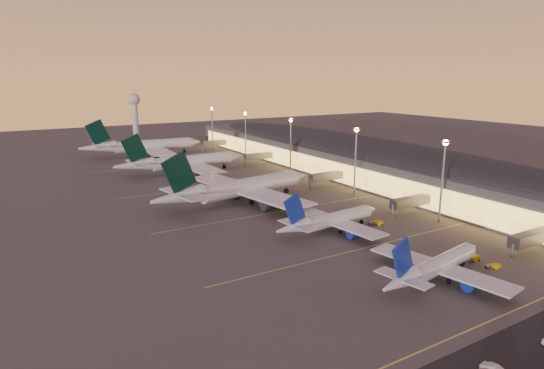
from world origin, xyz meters
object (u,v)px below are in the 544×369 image
(airliner_wide_near, at_px, (238,189))
(baggage_tug_c, at_px, (376,223))
(airliner_wide_far, at_px, (143,146))
(airliner_narrow_north, at_px, (330,220))
(baggage_tug_a, at_px, (493,266))
(baggage_tug_b, at_px, (472,259))
(airliner_wide_mid, at_px, (182,162))
(radar_tower, at_px, (135,107))
(baggage_tug_d, at_px, (453,262))
(airliner_narrow_south, at_px, (435,267))

(airliner_wide_near, relative_size, baggage_tug_c, 15.13)
(airliner_wide_far, bearing_deg, baggage_tug_c, -78.61)
(airliner_narrow_north, relative_size, baggage_tug_a, 10.65)
(baggage_tug_b, bearing_deg, airliner_narrow_north, 118.53)
(airliner_wide_mid, xyz_separation_m, radar_tower, (16.93, 147.77, 16.68))
(radar_tower, height_order, baggage_tug_d, radar_tower)
(airliner_wide_far, bearing_deg, airliner_narrow_south, -85.19)
(airliner_narrow_south, distance_m, baggage_tug_c, 39.99)
(airliner_wide_near, bearing_deg, baggage_tug_b, -80.60)
(airliner_wide_near, bearing_deg, airliner_narrow_south, -93.23)
(baggage_tug_a, height_order, baggage_tug_b, baggage_tug_b)
(radar_tower, distance_m, baggage_tug_a, 291.50)
(airliner_wide_mid, relative_size, baggage_tug_c, 14.32)
(baggage_tug_b, height_order, baggage_tug_d, baggage_tug_b)
(radar_tower, distance_m, baggage_tug_c, 253.16)
(airliner_wide_mid, height_order, radar_tower, radar_tower)
(airliner_wide_mid, xyz_separation_m, airliner_wide_far, (-2.45, 57.34, 0.49))
(airliner_narrow_north, relative_size, radar_tower, 1.19)
(airliner_wide_mid, relative_size, airliner_wide_far, 0.91)
(airliner_wide_mid, bearing_deg, baggage_tug_d, -83.56)
(airliner_wide_mid, xyz_separation_m, baggage_tug_d, (19.24, -135.93, -4.76))
(airliner_wide_far, bearing_deg, radar_tower, 80.00)
(baggage_tug_c, relative_size, baggage_tug_d, 1.32)
(airliner_wide_near, height_order, airliner_wide_mid, airliner_wide_near)
(radar_tower, bearing_deg, baggage_tug_a, -88.43)
(airliner_wide_near, height_order, baggage_tug_c, airliner_wide_near)
(baggage_tug_d, bearing_deg, airliner_wide_near, 163.47)
(airliner_wide_near, xyz_separation_m, baggage_tug_a, (26.21, -81.90, -5.02))
(airliner_narrow_north, height_order, baggage_tug_c, airliner_narrow_north)
(airliner_narrow_south, height_order, baggage_tug_b, airliner_narrow_south)
(airliner_wide_near, xyz_separation_m, radar_tower, (18.27, 208.70, 16.39))
(airliner_narrow_south, height_order, baggage_tug_d, airliner_narrow_south)
(baggage_tug_a, bearing_deg, airliner_wide_near, 132.38)
(airliner_wide_near, distance_m, airliner_wide_mid, 60.95)
(airliner_narrow_south, bearing_deg, baggage_tug_c, 54.90)
(airliner_wide_near, distance_m, baggage_tug_b, 80.88)
(baggage_tug_b, bearing_deg, airliner_wide_near, 111.47)
(radar_tower, bearing_deg, baggage_tug_b, -88.50)
(airliner_wide_far, height_order, baggage_tug_d, airliner_wide_far)
(airliner_wide_far, xyz_separation_m, baggage_tug_c, (26.48, -161.73, -5.13))
(baggage_tug_b, bearing_deg, baggage_tug_d, 166.46)
(airliner_wide_mid, height_order, baggage_tug_d, airliner_wide_mid)
(airliner_wide_mid, bearing_deg, airliner_wide_near, -92.88)
(baggage_tug_c, bearing_deg, airliner_wide_far, 117.36)
(airliner_wide_mid, xyz_separation_m, baggage_tug_b, (24.40, -137.45, -4.65))
(baggage_tug_d, bearing_deg, radar_tower, 148.59)
(airliner_narrow_south, xyz_separation_m, baggage_tug_d, (12.28, 4.51, -3.02))
(airliner_narrow_north, bearing_deg, airliner_narrow_south, -96.52)
(airliner_narrow_south, bearing_deg, baggage_tug_b, -0.02)
(airliner_narrow_south, height_order, baggage_tug_a, airliner_narrow_south)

